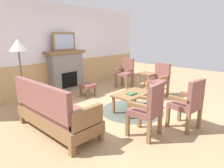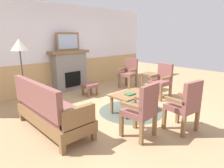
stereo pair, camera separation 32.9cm
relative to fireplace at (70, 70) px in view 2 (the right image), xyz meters
The scene contains 15 objects.
ground_plane 2.44m from the fireplace, 90.00° to the right, with size 14.00×14.00×0.00m, color tan.
wall_back 0.70m from the fireplace, 90.00° to the left, with size 7.20×0.14×2.70m.
fireplace is the anchor object (origin of this frame).
framed_picture 0.91m from the fireplace, 90.00° to the left, with size 0.80×0.04×0.56m.
couch 2.85m from the fireplace, 129.04° to the right, with size 0.70×1.80×0.98m.
coffee_table 2.65m from the fireplace, 89.80° to the right, with size 0.96×0.56×0.44m.
round_rug 2.72m from the fireplace, 89.80° to the right, with size 1.51×1.51×0.01m, color #4C564C.
book_on_table 2.69m from the fireplace, 91.85° to the right, with size 0.23×0.15×0.03m, color #33663D.
footstool 1.04m from the fireplace, 85.72° to the right, with size 0.40×0.40×0.36m.
armchair_near_fireplace 2.93m from the fireplace, 60.56° to the right, with size 0.53×0.53×0.98m.
armchair_by_window_left 2.01m from the fireplace, 33.44° to the right, with size 0.54×0.54×0.98m.
armchair_front_left 3.96m from the fireplace, 90.33° to the right, with size 0.54×0.54×0.98m.
armchair_front_center 3.64m from the fireplace, 102.28° to the right, with size 0.52×0.52×0.98m.
side_table 2.64m from the fireplace, 43.89° to the right, with size 0.44×0.44×0.55m.
floor_lamp_by_couch 2.19m from the fireplace, 151.91° to the right, with size 0.36×0.36×1.68m.
Camera 2 is at (-3.29, -3.10, 1.76)m, focal length 31.06 mm.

